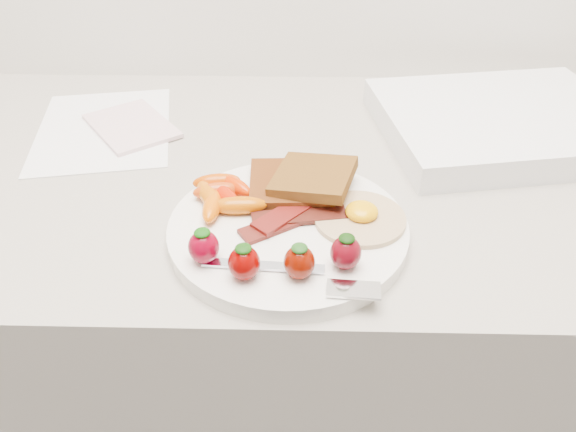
{
  "coord_description": "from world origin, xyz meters",
  "views": [
    {
      "loc": [
        0.02,
        1.04,
        1.3
      ],
      "look_at": [
        0.01,
        1.54,
        0.93
      ],
      "focal_mm": 35.0,
      "sensor_mm": 36.0,
      "label": 1
    }
  ],
  "objects": [
    {
      "name": "fried_egg",
      "position": [
        0.09,
        1.55,
        0.92
      ],
      "size": [
        0.13,
        0.13,
        0.02
      ],
      "color": "beige",
      "rests_on": "plate"
    },
    {
      "name": "counter",
      "position": [
        0.0,
        1.7,
        0.45
      ],
      "size": [
        2.0,
        0.6,
        0.9
      ],
      "primitive_type": "cube",
      "color": "gray",
      "rests_on": "ground"
    },
    {
      "name": "paper_sheet",
      "position": [
        -0.27,
        1.79,
        0.9
      ],
      "size": [
        0.24,
        0.29,
        0.0
      ],
      "primitive_type": "cube",
      "rotation": [
        0.0,
        0.0,
        0.18
      ],
      "color": "white",
      "rests_on": "counter"
    },
    {
      "name": "appliance",
      "position": [
        0.32,
        1.79,
        0.92
      ],
      "size": [
        0.39,
        0.33,
        0.04
      ],
      "primitive_type": "cube",
      "rotation": [
        0.0,
        0.0,
        0.17
      ],
      "color": "white",
      "rests_on": "counter"
    },
    {
      "name": "toast_lower",
      "position": [
        0.01,
        1.61,
        0.93
      ],
      "size": [
        0.1,
        0.1,
        0.01
      ],
      "primitive_type": "cube",
      "rotation": [
        0.0,
        0.0,
        0.04
      ],
      "color": "#3E230A",
      "rests_on": "plate"
    },
    {
      "name": "fork",
      "position": [
        0.03,
        1.45,
        0.92
      ],
      "size": [
        0.18,
        0.06,
        0.0
      ],
      "color": "silver",
      "rests_on": "plate"
    },
    {
      "name": "bacon_strips",
      "position": [
        0.01,
        1.55,
        0.92
      ],
      "size": [
        0.12,
        0.11,
        0.01
      ],
      "color": "#43110B",
      "rests_on": "plate"
    },
    {
      "name": "plate",
      "position": [
        0.01,
        1.54,
        0.91
      ],
      "size": [
        0.27,
        0.27,
        0.02
      ],
      "primitive_type": "cylinder",
      "color": "white",
      "rests_on": "counter"
    },
    {
      "name": "toast_upper",
      "position": [
        0.04,
        1.61,
        0.94
      ],
      "size": [
        0.11,
        0.11,
        0.02
      ],
      "primitive_type": "cube",
      "rotation": [
        0.0,
        -0.1,
        -0.28
      ],
      "color": "#411E05",
      "rests_on": "toast_lower"
    },
    {
      "name": "notepad",
      "position": [
        -0.23,
        1.8,
        0.91
      ],
      "size": [
        0.17,
        0.18,
        0.01
      ],
      "primitive_type": "cube",
      "rotation": [
        0.0,
        0.0,
        0.64
      ],
      "color": "beige",
      "rests_on": "paper_sheet"
    },
    {
      "name": "baby_carrots",
      "position": [
        -0.07,
        1.58,
        0.93
      ],
      "size": [
        0.1,
        0.1,
        0.02
      ],
      "color": "#BB3C0A",
      "rests_on": "plate"
    },
    {
      "name": "strawberries",
      "position": [
        -0.0,
        1.46,
        0.94
      ],
      "size": [
        0.18,
        0.06,
        0.04
      ],
      "color": "maroon",
      "rests_on": "plate"
    }
  ]
}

